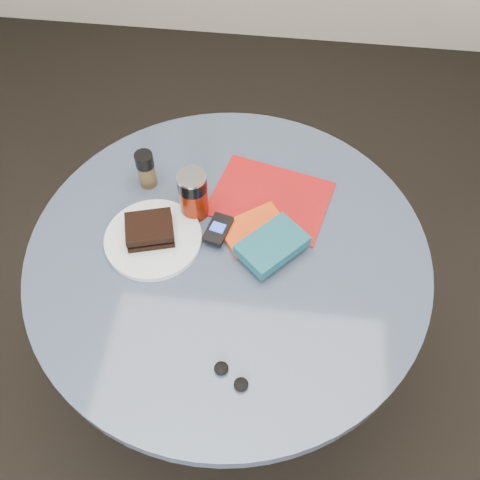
# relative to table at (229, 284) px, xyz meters

# --- Properties ---
(ground) EXTENTS (4.00, 4.00, 0.00)m
(ground) POSITION_rel_table_xyz_m (0.00, 0.00, -0.59)
(ground) COLOR black
(ground) RESTS_ON ground
(table) EXTENTS (1.00, 1.00, 0.75)m
(table) POSITION_rel_table_xyz_m (0.00, 0.00, 0.00)
(table) COLOR black
(table) RESTS_ON ground
(plate) EXTENTS (0.28, 0.28, 0.02)m
(plate) POSITION_rel_table_xyz_m (-0.19, 0.01, 0.17)
(plate) COLOR white
(plate) RESTS_ON table
(sandwich) EXTENTS (0.14, 0.13, 0.04)m
(sandwich) POSITION_rel_table_xyz_m (-0.20, 0.01, 0.20)
(sandwich) COLOR black
(sandwich) RESTS_ON plate
(soda_can) EXTENTS (0.09, 0.09, 0.14)m
(soda_can) POSITION_rel_table_xyz_m (-0.10, 0.11, 0.23)
(soda_can) COLOR maroon
(soda_can) RESTS_ON table
(pepper_grinder) EXTENTS (0.06, 0.06, 0.11)m
(pepper_grinder) POSITION_rel_table_xyz_m (-0.24, 0.19, 0.22)
(pepper_grinder) COLOR #4E4021
(pepper_grinder) RESTS_ON table
(magazine) EXTENTS (0.34, 0.29, 0.01)m
(magazine) POSITION_rel_table_xyz_m (0.09, 0.18, 0.17)
(magazine) COLOR maroon
(magazine) RESTS_ON table
(red_book) EXTENTS (0.19, 0.18, 0.01)m
(red_book) POSITION_rel_table_xyz_m (0.06, 0.06, 0.18)
(red_book) COLOR red
(red_book) RESTS_ON magazine
(novel) EXTENTS (0.19, 0.19, 0.03)m
(novel) POSITION_rel_table_xyz_m (0.11, 0.00, 0.20)
(novel) COLOR #124A59
(novel) RESTS_ON red_book
(mp3_player) EXTENTS (0.07, 0.10, 0.02)m
(mp3_player) POSITION_rel_table_xyz_m (-0.03, 0.04, 0.19)
(mp3_player) COLOR black
(mp3_player) RESTS_ON red_book
(headphones) EXTENTS (0.09, 0.07, 0.02)m
(headphones) POSITION_rel_table_xyz_m (0.05, -0.32, 0.17)
(headphones) COLOR black
(headphones) RESTS_ON table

